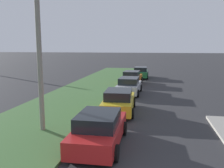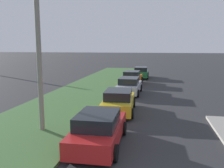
{
  "view_description": "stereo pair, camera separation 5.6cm",
  "coord_description": "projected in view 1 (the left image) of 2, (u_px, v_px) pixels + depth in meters",
  "views": [
    {
      "loc": [
        -4.42,
        0.07,
        4.19
      ],
      "look_at": [
        13.54,
        3.4,
        1.3
      ],
      "focal_mm": 38.39,
      "sensor_mm": 36.0,
      "label": 1
    },
    {
      "loc": [
        -4.41,
        0.01,
        4.19
      ],
      "look_at": [
        13.54,
        3.4,
        1.3
      ],
      "focal_mm": 38.39,
      "sensor_mm": 36.0,
      "label": 2
    }
  ],
  "objects": [
    {
      "name": "parked_car_green",
      "position": [
        141.0,
        73.0,
        31.79
      ],
      "size": [
        4.35,
        2.12,
        1.47
      ],
      "rotation": [
        0.0,
        0.0,
        0.03
      ],
      "color": "#1E6B38",
      "rests_on": "ground"
    },
    {
      "name": "parked_car_orange",
      "position": [
        132.0,
        78.0,
        26.63
      ],
      "size": [
        4.39,
        2.2,
        1.47
      ],
      "rotation": [
        0.0,
        0.0,
        -0.05
      ],
      "color": "orange",
      "rests_on": "ground"
    },
    {
      "name": "parked_car_red",
      "position": [
        99.0,
        129.0,
        10.11
      ],
      "size": [
        4.33,
        2.07,
        1.47
      ],
      "rotation": [
        0.0,
        0.0,
        0.02
      ],
      "color": "red",
      "rests_on": "ground"
    },
    {
      "name": "parked_car_yellow",
      "position": [
        119.0,
        101.0,
        15.25
      ],
      "size": [
        4.39,
        2.2,
        1.47
      ],
      "rotation": [
        0.0,
        0.0,
        0.06
      ],
      "color": "gold",
      "rests_on": "ground"
    },
    {
      "name": "grass_median",
      "position": [
        58.0,
        109.0,
        15.78
      ],
      "size": [
        60.0,
        6.0,
        0.12
      ],
      "primitive_type": "cube",
      "color": "#3D6633",
      "rests_on": "ground"
    },
    {
      "name": "streetlight",
      "position": [
        46.0,
        42.0,
        11.19
      ],
      "size": [
        0.88,
        2.85,
        7.5
      ],
      "color": "gray",
      "rests_on": "ground"
    },
    {
      "name": "parked_car_silver",
      "position": [
        129.0,
        86.0,
        21.18
      ],
      "size": [
        4.34,
        2.1,
        1.47
      ],
      "rotation": [
        0.0,
        0.0,
        -0.02
      ],
      "color": "#B2B5BA",
      "rests_on": "ground"
    }
  ]
}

